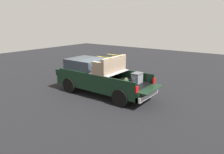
# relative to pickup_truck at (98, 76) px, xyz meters

# --- Properties ---
(ground_plane) EXTENTS (40.00, 40.00, 0.00)m
(ground_plane) POSITION_rel_pickup_truck_xyz_m (-0.38, 0.00, -0.98)
(ground_plane) COLOR black
(pickup_truck) EXTENTS (6.05, 2.06, 2.23)m
(pickup_truck) POSITION_rel_pickup_truck_xyz_m (0.00, 0.00, 0.00)
(pickup_truck) COLOR black
(pickup_truck) RESTS_ON ground_plane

